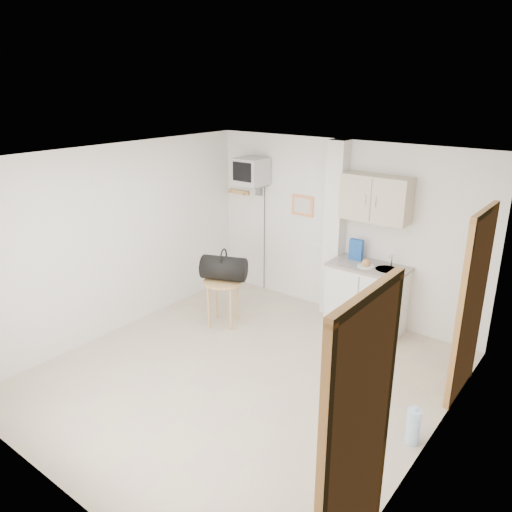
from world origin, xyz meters
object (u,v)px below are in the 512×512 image
Objects in this scene: crt_television at (251,172)px; duffel_bag at (224,268)px; round_table at (223,288)px; water_bottle at (413,426)px.

duffel_bag is at bearing -70.54° from crt_television.
crt_television is at bearing 109.38° from round_table.
water_bottle is (3.43, -1.92, -1.76)m from crt_television.
round_table is 0.28m from duffel_bag.
water_bottle is at bearing -36.59° from duffel_bag.
duffel_bag is (-0.02, 0.05, 0.27)m from round_table.
water_bottle is at bearing -14.16° from round_table.
crt_television is 3.31× the size of round_table.
crt_television is 1.62m from duffel_bag.
round_table reaches higher than water_bottle.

